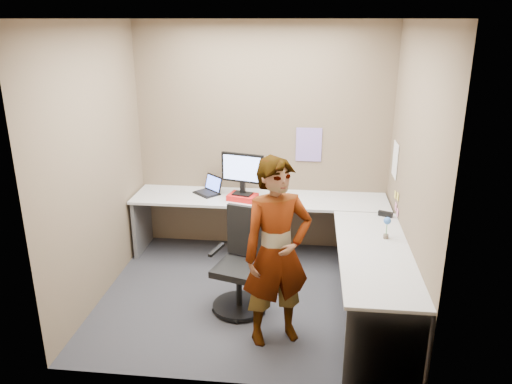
# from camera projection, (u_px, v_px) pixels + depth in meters

# --- Properties ---
(ground) EXTENTS (3.00, 3.00, 0.00)m
(ground) POSITION_uv_depth(u_px,v_px,m) (249.00, 296.00, 5.13)
(ground) COLOR #25252A
(ground) RESTS_ON ground
(wall_back) EXTENTS (3.00, 0.00, 3.00)m
(wall_back) POSITION_uv_depth(u_px,v_px,m) (262.00, 139.00, 5.91)
(wall_back) COLOR brown
(wall_back) RESTS_ON ground
(wall_right) EXTENTS (0.00, 2.70, 2.70)m
(wall_right) POSITION_uv_depth(u_px,v_px,m) (412.00, 176.00, 4.53)
(wall_right) COLOR brown
(wall_right) RESTS_ON ground
(wall_left) EXTENTS (0.00, 2.70, 2.70)m
(wall_left) POSITION_uv_depth(u_px,v_px,m) (96.00, 166.00, 4.84)
(wall_left) COLOR brown
(wall_left) RESTS_ON ground
(ceiling) EXTENTS (3.00, 3.00, 0.00)m
(ceiling) POSITION_uv_depth(u_px,v_px,m) (248.00, 19.00, 4.24)
(ceiling) COLOR white
(ceiling) RESTS_ON wall_back
(desk) EXTENTS (2.98, 2.58, 0.73)m
(desk) POSITION_uv_depth(u_px,v_px,m) (295.00, 230.00, 5.25)
(desk) COLOR #B5B5B5
(desk) RESTS_ON ground
(paper_ream) EXTENTS (0.36, 0.31, 0.06)m
(paper_ream) POSITION_uv_depth(u_px,v_px,m) (243.00, 197.00, 5.73)
(paper_ream) COLOR red
(paper_ream) RESTS_ON desk
(monitor) EXTENTS (0.50, 0.20, 0.48)m
(monitor) POSITION_uv_depth(u_px,v_px,m) (242.00, 170.00, 5.64)
(monitor) COLOR black
(monitor) RESTS_ON paper_ream
(laptop) EXTENTS (0.38, 0.38, 0.21)m
(laptop) POSITION_uv_depth(u_px,v_px,m) (210.00, 189.00, 5.94)
(laptop) COLOR black
(laptop) RESTS_ON desk
(trackball_mouse) EXTENTS (0.12, 0.08, 0.07)m
(trackball_mouse) POSITION_uv_depth(u_px,v_px,m) (250.00, 196.00, 5.79)
(trackball_mouse) COLOR #B7B7BC
(trackball_mouse) RESTS_ON desk
(origami) EXTENTS (0.10, 0.10, 0.06)m
(origami) POSITION_uv_depth(u_px,v_px,m) (275.00, 198.00, 5.69)
(origami) COLOR white
(origami) RESTS_ON desk
(stapler) EXTENTS (0.15, 0.10, 0.05)m
(stapler) POSITION_uv_depth(u_px,v_px,m) (385.00, 214.00, 5.24)
(stapler) COLOR black
(stapler) RESTS_ON desk
(flower) EXTENTS (0.07, 0.07, 0.22)m
(flower) POSITION_uv_depth(u_px,v_px,m) (387.00, 224.00, 4.68)
(flower) COLOR brown
(flower) RESTS_ON desk
(calendar_purple) EXTENTS (0.30, 0.01, 0.40)m
(calendar_purple) POSITION_uv_depth(u_px,v_px,m) (309.00, 145.00, 5.86)
(calendar_purple) COLOR #846BB7
(calendar_purple) RESTS_ON wall_back
(calendar_white) EXTENTS (0.01, 0.28, 0.38)m
(calendar_white) POSITION_uv_depth(u_px,v_px,m) (395.00, 160.00, 5.41)
(calendar_white) COLOR white
(calendar_white) RESTS_ON wall_right
(sticky_note_a) EXTENTS (0.01, 0.07, 0.07)m
(sticky_note_a) POSITION_uv_depth(u_px,v_px,m) (398.00, 197.00, 5.18)
(sticky_note_a) COLOR #F2E059
(sticky_note_a) RESTS_ON wall_right
(sticky_note_b) EXTENTS (0.01, 0.07, 0.07)m
(sticky_note_b) POSITION_uv_depth(u_px,v_px,m) (396.00, 207.00, 5.27)
(sticky_note_b) COLOR pink
(sticky_note_b) RESTS_ON wall_right
(sticky_note_c) EXTENTS (0.01, 0.07, 0.07)m
(sticky_note_c) POSITION_uv_depth(u_px,v_px,m) (397.00, 213.00, 5.16)
(sticky_note_c) COLOR pink
(sticky_note_c) RESTS_ON wall_right
(sticky_note_d) EXTENTS (0.01, 0.07, 0.07)m
(sticky_note_d) POSITION_uv_depth(u_px,v_px,m) (395.00, 195.00, 5.33)
(sticky_note_d) COLOR #F2E059
(sticky_note_d) RESTS_ON wall_right
(office_chair) EXTENTS (0.57, 0.55, 0.99)m
(office_chair) POSITION_uv_depth(u_px,v_px,m) (242.00, 270.00, 4.82)
(office_chair) COLOR black
(office_chair) RESTS_ON ground
(person) EXTENTS (0.72, 0.62, 1.67)m
(person) POSITION_uv_depth(u_px,v_px,m) (277.00, 253.00, 4.20)
(person) COLOR #999399
(person) RESTS_ON ground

